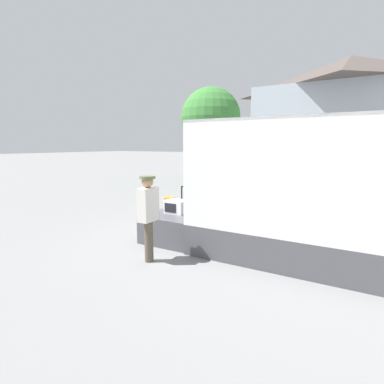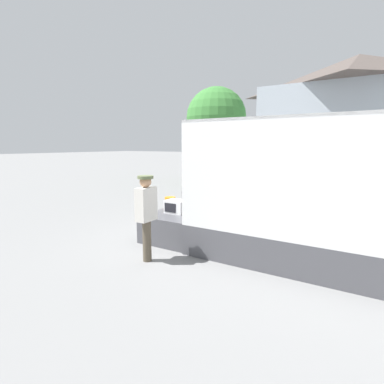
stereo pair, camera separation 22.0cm
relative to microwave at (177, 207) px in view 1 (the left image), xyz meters
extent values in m
plane|color=gray|center=(0.75, 0.37, -0.85)|extent=(160.00, 160.00, 0.00)
cube|color=#4C4C51|center=(3.25, 0.37, -0.51)|extent=(5.01, 2.48, 0.68)
cube|color=white|center=(3.25, 1.58, 0.95)|extent=(5.01, 0.06, 2.23)
cube|color=white|center=(3.25, -0.84, 0.95)|extent=(5.01, 0.06, 2.23)
cube|color=white|center=(3.25, 0.37, 2.04)|extent=(5.01, 2.48, 0.06)
cylinder|color=silver|center=(2.29, -0.47, 0.04)|extent=(0.33, 0.33, 0.41)
cube|color=olive|center=(4.23, -0.10, 0.00)|extent=(0.44, 0.32, 0.33)
cube|color=#4C4C51|center=(0.06, 0.37, -0.51)|extent=(1.39, 2.36, 0.68)
cube|color=white|center=(0.00, 0.00, 0.00)|extent=(0.53, 0.42, 0.33)
cube|color=black|center=(-0.05, -0.21, 0.00)|extent=(0.34, 0.01, 0.23)
cube|color=black|center=(0.06, 0.77, 0.06)|extent=(0.45, 0.35, 0.45)
cylinder|color=slate|center=(0.24, 0.77, 0.08)|extent=(0.17, 0.19, 0.19)
cylinder|color=black|center=(-0.21, 0.57, 0.14)|extent=(0.04, 0.04, 0.62)
cylinder|color=black|center=(0.32, 0.57, 0.14)|extent=(0.04, 0.04, 0.62)
cylinder|color=black|center=(-0.21, 0.97, 0.14)|extent=(0.04, 0.04, 0.62)
cylinder|color=black|center=(0.32, 0.97, 0.14)|extent=(0.04, 0.04, 0.62)
cylinder|color=black|center=(0.06, 0.57, 0.44)|extent=(0.53, 0.04, 0.04)
cylinder|color=black|center=(0.06, 0.97, 0.44)|extent=(0.53, 0.04, 0.04)
cylinder|color=orange|center=(-0.45, 0.34, -0.01)|extent=(0.29, 0.29, 0.32)
cylinder|color=brown|center=(0.33, -1.56, -0.41)|extent=(0.18, 0.18, 0.87)
cube|color=beige|center=(0.33, -1.56, 0.36)|extent=(0.24, 0.44, 0.69)
sphere|color=tan|center=(0.33, -1.56, 0.83)|extent=(0.24, 0.24, 0.24)
cylinder|color=#606B47|center=(0.33, -1.56, 0.92)|extent=(0.32, 0.32, 0.06)
cube|color=#A8B2BC|center=(2.86, 14.08, 1.92)|extent=(9.21, 7.58, 5.54)
pyramid|color=#514742|center=(2.86, 14.08, 5.66)|extent=(9.67, 7.96, 1.94)
cylinder|color=brown|center=(-4.47, 10.74, 0.36)|extent=(0.36, 0.36, 2.42)
sphere|color=#3D7F38|center=(-4.47, 10.74, 3.22)|extent=(3.68, 3.68, 3.68)
camera|label=1|loc=(4.10, -6.25, 1.56)|focal=28.00mm
camera|label=2|loc=(4.29, -6.14, 1.56)|focal=28.00mm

